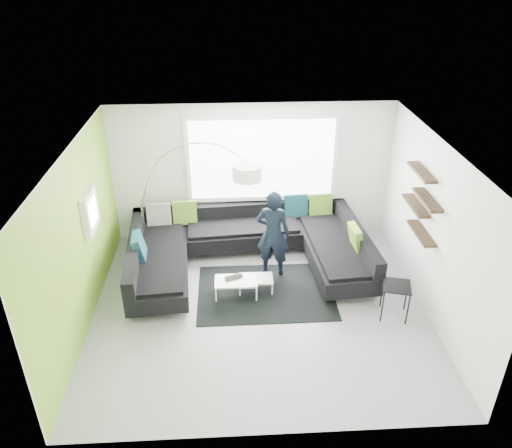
{
  "coord_description": "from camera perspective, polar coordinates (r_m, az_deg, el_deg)",
  "views": [
    {
      "loc": [
        -0.43,
        -6.64,
        5.27
      ],
      "look_at": [
        -0.0,
        0.9,
        1.12
      ],
      "focal_mm": 35.0,
      "sensor_mm": 36.0,
      "label": 1
    }
  ],
  "objects": [
    {
      "name": "room_shell",
      "position": [
        7.69,
        0.61,
        2.04
      ],
      "size": [
        5.54,
        5.04,
        2.82
      ],
      "color": "silver",
      "rests_on": "ground"
    },
    {
      "name": "arc_lamp",
      "position": [
        9.4,
        -12.98,
        2.39
      ],
      "size": [
        2.42,
        1.43,
        2.41
      ],
      "primitive_type": null,
      "rotation": [
        0.0,
        0.0,
        -0.21
      ],
      "color": "silver",
      "rests_on": "ground"
    },
    {
      "name": "side_table",
      "position": [
        8.46,
        15.55,
        -8.42
      ],
      "size": [
        0.53,
        0.53,
        0.6
      ],
      "primitive_type": "cube",
      "rotation": [
        0.0,
        0.0,
        -0.25
      ],
      "color": "black",
      "rests_on": "ground"
    },
    {
      "name": "coffee_table",
      "position": [
        8.74,
        -1.15,
        -7.02
      ],
      "size": [
        0.95,
        0.56,
        0.31
      ],
      "primitive_type": "cube",
      "rotation": [
        0.0,
        0.0,
        -0.01
      ],
      "color": "white",
      "rests_on": "ground"
    },
    {
      "name": "ground",
      "position": [
        8.49,
        0.38,
        -9.57
      ],
      "size": [
        5.5,
        5.5,
        0.0
      ],
      "primitive_type": "plane",
      "color": "gray",
      "rests_on": "ground"
    },
    {
      "name": "rug",
      "position": [
        8.83,
        1.1,
        -7.79
      ],
      "size": [
        2.36,
        1.72,
        0.01
      ],
      "primitive_type": "cube",
      "rotation": [
        0.0,
        0.0,
        0.0
      ],
      "color": "black",
      "rests_on": "ground"
    },
    {
      "name": "laptop",
      "position": [
        8.62,
        -2.44,
        -6.26
      ],
      "size": [
        0.46,
        0.42,
        0.02
      ],
      "primitive_type": "imported",
      "rotation": [
        0.0,
        0.0,
        0.38
      ],
      "color": "black",
      "rests_on": "coffee_table"
    },
    {
      "name": "person",
      "position": [
        8.91,
        1.96,
        -1.12
      ],
      "size": [
        0.8,
        0.7,
        1.66
      ],
      "primitive_type": "imported",
      "rotation": [
        0.0,
        0.0,
        2.88
      ],
      "color": "black",
      "rests_on": "ground"
    },
    {
      "name": "sectional_sofa",
      "position": [
        9.21,
        -0.91,
        -3.09
      ],
      "size": [
        4.47,
        2.98,
        0.92
      ],
      "rotation": [
        0.0,
        0.0,
        0.08
      ],
      "color": "black",
      "rests_on": "ground"
    }
  ]
}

